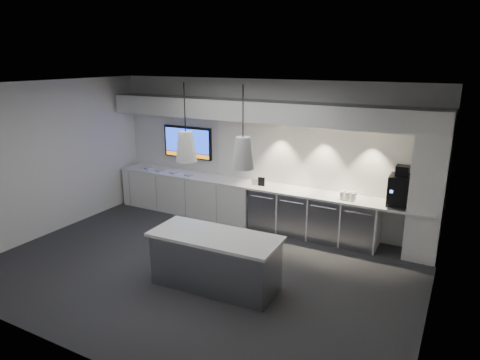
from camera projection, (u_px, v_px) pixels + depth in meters
The scene contains 28 objects.
floor at pixel (200, 268), 7.18m from camera, with size 7.00×7.00×0.00m, color #2C2C2F.
ceiling at pixel (195, 86), 6.35m from camera, with size 7.00×7.00×0.00m, color black.
wall_back at pixel (264, 153), 8.88m from camera, with size 7.00×7.00×0.00m, color white.
wall_front at pixel (69, 239), 4.65m from camera, with size 7.00×7.00×0.00m, color white.
wall_left at pixel (48, 159), 8.36m from camera, with size 7.00×7.00×0.00m, color white.
wall_right at pixel (439, 221), 5.17m from camera, with size 7.00×7.00×0.00m, color white.
back_counter at pixel (257, 185), 8.78m from camera, with size 6.80×0.65×0.04m, color white.
left_base_cabinets at pixel (188, 194), 9.70m from camera, with size 3.30×0.63×0.86m, color white.
fridge_unit_a at pixel (268, 208), 8.79m from camera, with size 0.60×0.61×0.85m, color gray.
fridge_unit_b at pixel (297, 213), 8.50m from camera, with size 0.60×0.61×0.85m, color gray.
fridge_unit_c at pixel (328, 219), 8.22m from camera, with size 0.60×0.61×0.85m, color gray.
fridge_unit_d at pixel (361, 224), 7.93m from camera, with size 0.60×0.61×0.85m, color gray.
backsplash at pixel (320, 157), 8.31m from camera, with size 4.60×0.03×1.30m, color white.
soffit at pixel (259, 111), 8.38m from camera, with size 6.90×0.60×0.40m, color white.
column at pixel (428, 187), 7.23m from camera, with size 0.55×0.55×2.60m, color white.
wall_tv at pixel (188, 142), 9.69m from camera, with size 1.25×0.07×0.72m.
island at pixel (215, 260), 6.53m from camera, with size 2.02×0.92×0.84m.
bin at pixel (172, 256), 7.14m from camera, with size 0.30×0.30×0.42m, color gray.
coffee_machine at pixel (401, 189), 7.45m from camera, with size 0.40×0.57×0.72m.
sign_black at pixel (261, 182), 8.65m from camera, with size 0.14×0.02×0.18m, color black.
sign_white at pixel (256, 182), 8.70m from camera, with size 0.18×0.02×0.14m, color white.
cup_cluster at pixel (348, 196), 7.80m from camera, with size 0.28×0.18×0.15m, color white, non-canonical shape.
tray_a at pixel (148, 168), 10.01m from camera, with size 0.16×0.16×0.03m, color #B2B2B2.
tray_b at pixel (160, 170), 9.82m from camera, with size 0.16×0.16×0.03m, color #B2B2B2.
tray_c at pixel (174, 173), 9.63m from camera, with size 0.16×0.16×0.03m, color #B2B2B2.
tray_d at pixel (189, 175), 9.44m from camera, with size 0.16×0.16×0.03m, color #B2B2B2.
pendant_left at pixel (186, 146), 6.27m from camera, with size 0.31×0.31×1.14m.
pendant_right at pixel (243, 153), 5.84m from camera, with size 0.31×0.31×1.14m.
Camera 1 is at (3.67, -5.40, 3.40)m, focal length 32.00 mm.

